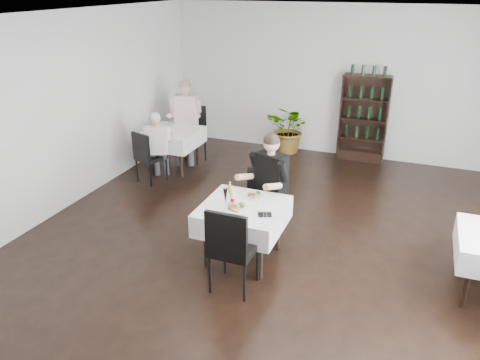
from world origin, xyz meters
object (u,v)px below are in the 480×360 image
main_table (243,216)px  diner_main (267,180)px  wine_shelf (363,119)px  potted_tree (290,129)px

main_table → diner_main: (0.11, 0.64, 0.27)m
wine_shelf → diner_main: size_ratio=1.14×
main_table → potted_tree: potted_tree is taller
wine_shelf → potted_tree: (-1.46, -0.11, -0.33)m
wine_shelf → diner_main: wine_shelf is taller
wine_shelf → diner_main: bearing=-102.2°
wine_shelf → main_table: wine_shelf is taller
wine_shelf → diner_main: 3.76m
wine_shelf → diner_main: (-0.79, -3.68, 0.04)m
potted_tree → diner_main: (0.67, -3.56, 0.38)m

